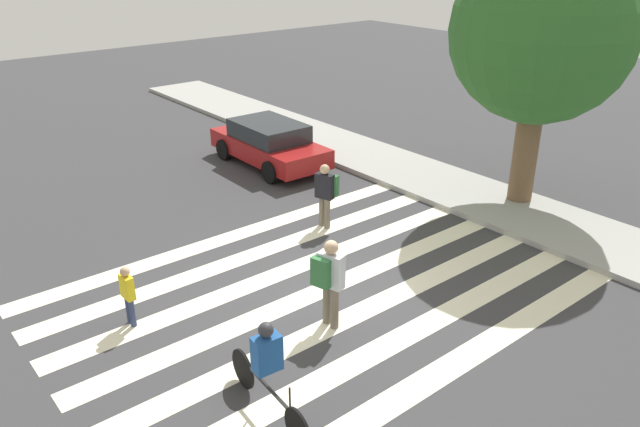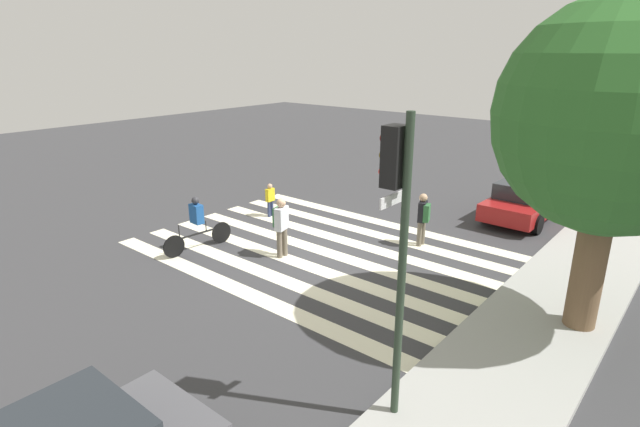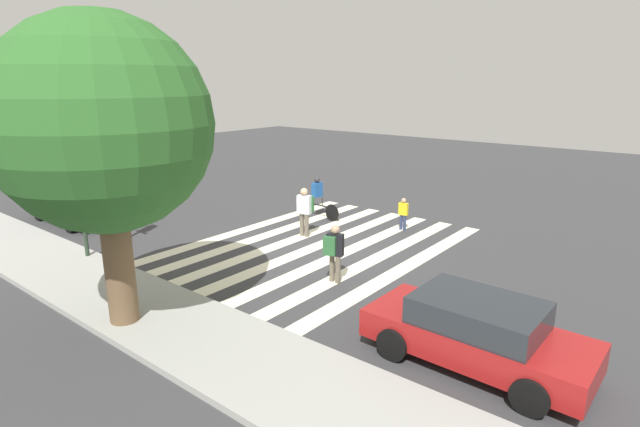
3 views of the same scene
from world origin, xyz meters
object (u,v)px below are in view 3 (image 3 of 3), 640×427
at_px(pedestrian_child_with_backpack, 334,249).
at_px(cyclist_mid_street, 317,196).
at_px(street_tree, 103,126).
at_px(pedestrian_adult_blue_shirt, 403,212).
at_px(pedestrian_adult_yellow_jacket, 305,208).
at_px(car_parked_dark_suv, 76,201).
at_px(traffic_light, 78,148).
at_px(car_parked_silver_sedan, 476,331).

height_order(pedestrian_child_with_backpack, cyclist_mid_street, cyclist_mid_street).
distance_m(street_tree, pedestrian_adult_blue_shirt, 10.81).
xyz_separation_m(pedestrian_adult_yellow_jacket, cyclist_mid_street, (1.20, -2.14, -0.12)).
bearing_deg(car_parked_dark_suv, pedestrian_child_with_backpack, -172.88).
height_order(street_tree, pedestrian_adult_blue_shirt, street_tree).
relative_size(traffic_light, car_parked_silver_sedan, 1.15).
height_order(street_tree, cyclist_mid_street, street_tree).
bearing_deg(pedestrian_adult_blue_shirt, car_parked_dark_suv, -148.76).
distance_m(pedestrian_adult_yellow_jacket, car_parked_dark_suv, 8.88).
bearing_deg(pedestrian_adult_blue_shirt, car_parked_silver_sedan, -53.63).
xyz_separation_m(traffic_light, pedestrian_adult_yellow_jacket, (-3.54, -5.73, -2.35)).
xyz_separation_m(pedestrian_child_with_backpack, pedestrian_adult_blue_shirt, (0.94, -5.33, -0.26)).
distance_m(traffic_light, car_parked_silver_sedan, 11.62).
distance_m(pedestrian_adult_blue_shirt, cyclist_mid_street, 3.52).
relative_size(street_tree, car_parked_silver_sedan, 1.58).
bearing_deg(street_tree, pedestrian_child_with_backpack, -113.79).
distance_m(cyclist_mid_street, car_parked_silver_sedan, 10.85).
bearing_deg(pedestrian_adult_blue_shirt, pedestrian_adult_yellow_jacket, -131.82).
height_order(pedestrian_adult_blue_shirt, car_parked_silver_sedan, car_parked_silver_sedan).
bearing_deg(cyclist_mid_street, pedestrian_child_with_backpack, 137.70).
height_order(pedestrian_adult_yellow_jacket, cyclist_mid_street, pedestrian_adult_yellow_jacket).
distance_m(traffic_light, street_tree, 5.03).
bearing_deg(street_tree, car_parked_silver_sedan, -153.42).
xyz_separation_m(pedestrian_adult_blue_shirt, car_parked_silver_sedan, (-5.40, 6.82, 0.03)).
height_order(traffic_light, pedestrian_child_with_backpack, traffic_light).
bearing_deg(pedestrian_child_with_backpack, cyclist_mid_street, 114.80).
relative_size(traffic_light, cyclist_mid_street, 2.16).
bearing_deg(pedestrian_adult_yellow_jacket, car_parked_silver_sedan, 135.94).
distance_m(street_tree, car_parked_silver_sedan, 8.19).
height_order(pedestrian_adult_blue_shirt, pedestrian_adult_yellow_jacket, pedestrian_adult_yellow_jacket).
bearing_deg(pedestrian_adult_yellow_jacket, traffic_light, 42.45).
height_order(traffic_light, cyclist_mid_street, traffic_light).
bearing_deg(pedestrian_child_with_backpack, traffic_light, -173.28).
height_order(car_parked_silver_sedan, car_parked_dark_suv, car_parked_dark_suv).
xyz_separation_m(pedestrian_adult_blue_shirt, pedestrian_adult_yellow_jacket, (2.26, 2.71, 0.33)).
bearing_deg(car_parked_silver_sedan, cyclist_mid_street, -34.09).
distance_m(traffic_light, cyclist_mid_street, 8.57).
xyz_separation_m(street_tree, car_parked_dark_suv, (9.04, -3.42, -3.55)).
bearing_deg(traffic_light, car_parked_silver_sedan, -171.77).
xyz_separation_m(traffic_light, cyclist_mid_street, (-2.33, -7.87, -2.47)).
distance_m(pedestrian_adult_yellow_jacket, cyclist_mid_street, 2.46).
height_order(street_tree, pedestrian_child_with_backpack, street_tree).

